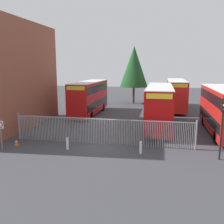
# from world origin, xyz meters

# --- Properties ---
(ground_plane) EXTENTS (100.00, 100.00, 0.00)m
(ground_plane) POSITION_xyz_m (0.00, 8.00, 0.00)
(ground_plane) COLOR #3D3D42
(palisade_fence) EXTENTS (15.22, 0.14, 2.35)m
(palisade_fence) POSITION_xyz_m (-0.11, 0.00, 1.18)
(palisade_fence) COLOR gray
(palisade_fence) RESTS_ON ground
(double_decker_bus_near_gate) EXTENTS (2.54, 10.81, 4.42)m
(double_decker_bus_near_gate) POSITION_xyz_m (4.52, 6.53, 2.42)
(double_decker_bus_near_gate) COLOR #B70C0C
(double_decker_bus_near_gate) RESTS_ON ground
(double_decker_bus_behind_fence_left) EXTENTS (2.54, 10.81, 4.42)m
(double_decker_bus_behind_fence_left) POSITION_xyz_m (10.46, 5.49, 2.42)
(double_decker_bus_behind_fence_left) COLOR red
(double_decker_bus_behind_fence_left) RESTS_ON ground
(double_decker_bus_behind_fence_right) EXTENTS (2.54, 10.81, 4.42)m
(double_decker_bus_behind_fence_right) POSITION_xyz_m (-4.76, 12.38, 2.42)
(double_decker_bus_behind_fence_right) COLOR red
(double_decker_bus_behind_fence_right) RESTS_ON ground
(double_decker_bus_far_back) EXTENTS (2.54, 10.81, 4.42)m
(double_decker_bus_far_back) POSITION_xyz_m (6.84, 18.23, 2.42)
(double_decker_bus_far_back) COLOR red
(double_decker_bus_far_back) RESTS_ON ground
(bollard_near_left) EXTENTS (0.20, 0.20, 0.95)m
(bollard_near_left) POSITION_xyz_m (-2.39, -1.87, 0.47)
(bollard_near_left) COLOR silver
(bollard_near_left) RESTS_ON ground
(bollard_center_front) EXTENTS (0.20, 0.20, 0.95)m
(bollard_center_front) POSITION_xyz_m (3.31, -1.73, 0.47)
(bollard_center_front) COLOR silver
(bollard_center_front) RESTS_ON ground
(traffic_cone_by_gate) EXTENTS (0.34, 0.34, 0.59)m
(traffic_cone_by_gate) POSITION_xyz_m (-6.87, -1.77, 0.29)
(traffic_cone_by_gate) COLOR orange
(traffic_cone_by_gate) RESTS_ON ground
(speed_limit_sign_post) EXTENTS (0.60, 0.14, 2.40)m
(speed_limit_sign_post) POSITION_xyz_m (-7.31, -3.05, 1.78)
(speed_limit_sign_post) COLOR slate
(speed_limit_sign_post) RESTS_ON ground
(traffic_light_kerbside) EXTENTS (0.28, 0.33, 4.30)m
(traffic_light_kerbside) POSITION_xyz_m (8.81, -1.83, 2.99)
(traffic_light_kerbside) COLOR black
(traffic_light_kerbside) RESTS_ON ground
(tree_tall_back) EXTENTS (4.80, 4.80, 9.77)m
(tree_tall_back) POSITION_xyz_m (-0.04, 23.45, 6.32)
(tree_tall_back) COLOR #4C3823
(tree_tall_back) RESTS_ON ground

